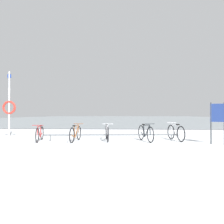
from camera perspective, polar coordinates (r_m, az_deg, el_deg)
name	(u,v)px	position (r m, az deg, el deg)	size (l,w,h in m)	color
ground	(119,118)	(60.46, 2.12, -1.84)	(80.00, 132.00, 0.08)	silver
bike_rack	(111,135)	(9.36, -0.19, -6.55)	(6.23, 0.57, 0.31)	#4C5156
bicycle_0	(40,134)	(9.85, -19.83, -5.77)	(0.52, 1.69, 0.76)	black
bicycle_1	(76,133)	(9.31, -10.29, -6.02)	(0.46, 1.75, 0.79)	black
bicycle_2	(107,133)	(9.42, -1.41, -5.92)	(0.46, 1.72, 0.82)	black
bicycle_3	(146,133)	(9.39, 9.49, -5.89)	(0.63, 1.71, 0.83)	black
bicycle_4	(176,132)	(9.95, 17.62, -5.56)	(0.53, 1.64, 0.84)	black
info_sign	(218,116)	(9.32, 27.78, -1.12)	(0.54, 0.19, 1.72)	#33383D
rescue_post	(9,106)	(12.23, -27.17, 1.58)	(0.74, 0.11, 3.56)	silver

